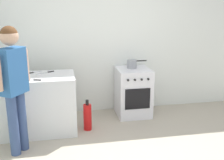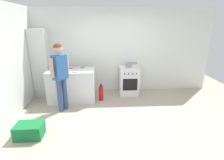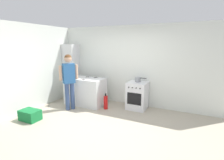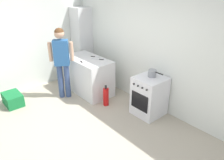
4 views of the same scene
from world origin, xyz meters
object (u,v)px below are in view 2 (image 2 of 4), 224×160
object	(u,v)px
knife_chef	(79,68)
knife_paring	(73,72)
recycling_crate_lower	(29,130)
larder_cabinet	(41,63)
fire_extinguisher	(101,93)
pot	(128,65)
oven_left	(129,81)
knife_utility	(73,68)
person	(60,71)

from	to	relation	value
knife_chef	knife_paring	bearing A→B (deg)	-108.46
recycling_crate_lower	larder_cabinet	size ratio (longest dim) A/B	0.26
knife_chef	larder_cabinet	size ratio (longest dim) A/B	0.14
fire_extinguisher	pot	bearing A→B (deg)	32.02
fire_extinguisher	larder_cabinet	distance (m)	2.03
larder_cabinet	knife_chef	bearing A→B (deg)	-15.21
pot	knife_paring	world-z (taller)	pot
oven_left	knife_chef	distance (m)	1.57
knife_chef	fire_extinguisher	distance (m)	0.96
pot	knife_utility	xyz separation A→B (m)	(-1.66, -0.22, -0.02)
oven_left	knife_utility	bearing A→B (deg)	-174.45
oven_left	knife_chef	xyz separation A→B (m)	(-1.48, -0.22, 0.48)
knife_paring	knife_utility	size ratio (longest dim) A/B	0.91
oven_left	knife_paring	world-z (taller)	knife_paring
knife_paring	knife_chef	bearing A→B (deg)	71.54
knife_chef	recycling_crate_lower	size ratio (longest dim) A/B	0.53
knife_utility	larder_cabinet	size ratio (longest dim) A/B	0.12
knife_utility	fire_extinguisher	world-z (taller)	knife_utility
fire_extinguisher	recycling_crate_lower	size ratio (longest dim) A/B	0.96
oven_left	recycling_crate_lower	world-z (taller)	oven_left
fire_extinguisher	recycling_crate_lower	distance (m)	2.16
knife_chef	person	world-z (taller)	person
person	knife_paring	bearing A→B (deg)	57.59
fire_extinguisher	knife_utility	bearing A→B (deg)	158.64
knife_chef	recycling_crate_lower	xyz separation A→B (m)	(-0.80, -1.89, -0.76)
knife_utility	larder_cabinet	world-z (taller)	larder_cabinet
recycling_crate_lower	knife_chef	bearing A→B (deg)	66.97
knife_utility	fire_extinguisher	size ratio (longest dim) A/B	0.46
oven_left	knife_paring	xyz separation A→B (m)	(-1.62, -0.62, 0.48)
knife_paring	recycling_crate_lower	bearing A→B (deg)	-114.21
pot	knife_chef	world-z (taller)	pot
knife_paring	fire_extinguisher	distance (m)	1.02
knife_paring	knife_utility	bearing A→B (deg)	97.41
knife_paring	person	distance (m)	0.46
recycling_crate_lower	knife_paring	bearing A→B (deg)	65.79
oven_left	knife_chef	world-z (taller)	knife_chef
pot	knife_paring	distance (m)	1.74
pot	larder_cabinet	distance (m)	2.64
knife_paring	pot	bearing A→B (deg)	22.85
knife_utility	knife_paring	bearing A→B (deg)	-82.59
pot	knife_utility	bearing A→B (deg)	-172.47
person	larder_cabinet	bearing A→B (deg)	126.16
pot	knife_chef	distance (m)	1.49
knife_paring	larder_cabinet	world-z (taller)	larder_cabinet
fire_extinguisher	larder_cabinet	size ratio (longest dim) A/B	0.25
knife_chef	larder_cabinet	bearing A→B (deg)	164.79
knife_utility	recycling_crate_lower	bearing A→B (deg)	-107.43
knife_chef	oven_left	bearing A→B (deg)	8.27
oven_left	fire_extinguisher	distance (m)	1.01
knife_paring	fire_extinguisher	world-z (taller)	knife_paring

